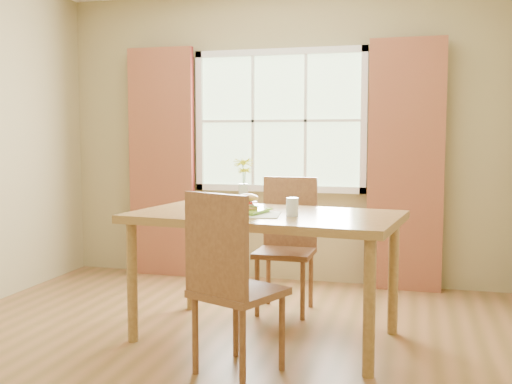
{
  "coord_description": "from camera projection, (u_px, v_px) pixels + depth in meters",
  "views": [
    {
      "loc": [
        1.24,
        -3.59,
        1.36
      ],
      "look_at": [
        0.23,
        0.19,
        0.99
      ],
      "focal_mm": 42.0,
      "sensor_mm": 36.0,
      "label": 1
    }
  ],
  "objects": [
    {
      "name": "room",
      "position": [
        214.0,
        138.0,
        3.77
      ],
      "size": [
        4.24,
        3.84,
        2.74
      ],
      "color": "brown",
      "rests_on": "ground"
    },
    {
      "name": "window",
      "position": [
        279.0,
        121.0,
        5.56
      ],
      "size": [
        1.62,
        0.06,
        1.32
      ],
      "color": "#B0D5A1",
      "rests_on": "room"
    },
    {
      "name": "curtain_left",
      "position": [
        162.0,
        163.0,
        5.8
      ],
      "size": [
        0.65,
        0.08,
        2.2
      ],
      "primitive_type": "cube",
      "color": "maroon",
      "rests_on": "room"
    },
    {
      "name": "curtain_right",
      "position": [
        406.0,
        166.0,
        5.21
      ],
      "size": [
        0.65,
        0.08,
        2.2
      ],
      "primitive_type": "cube",
      "color": "maroon",
      "rests_on": "room"
    },
    {
      "name": "dining_table",
      "position": [
        265.0,
        226.0,
        3.99
      ],
      "size": [
        1.85,
        1.19,
        0.85
      ],
      "rotation": [
        0.0,
        0.0,
        -0.13
      ],
      "color": "olive",
      "rests_on": "room"
    },
    {
      "name": "chair_near",
      "position": [
        228.0,
        277.0,
        3.34
      ],
      "size": [
        0.58,
        0.58,
        1.05
      ],
      "rotation": [
        0.0,
        0.0,
        -0.42
      ],
      "color": "brown",
      "rests_on": "room"
    },
    {
      "name": "chair_far",
      "position": [
        287.0,
        237.0,
        4.69
      ],
      "size": [
        0.43,
        0.43,
        1.04
      ],
      "rotation": [
        0.0,
        0.0,
        -0.0
      ],
      "color": "brown",
      "rests_on": "room"
    },
    {
      "name": "placemat",
      "position": [
        245.0,
        214.0,
        3.87
      ],
      "size": [
        0.49,
        0.39,
        0.01
      ],
      "primitive_type": "cube",
      "rotation": [
        0.0,
        0.0,
        0.15
      ],
      "color": "beige",
      "rests_on": "dining_table"
    },
    {
      "name": "plate",
      "position": [
        245.0,
        212.0,
        3.94
      ],
      "size": [
        0.33,
        0.33,
        0.01
      ],
      "primitive_type": "cube",
      "rotation": [
        0.0,
        0.0,
        -0.23
      ],
      "color": "#7CBB2E",
      "rests_on": "placemat"
    },
    {
      "name": "croissant_sandwich",
      "position": [
        248.0,
        202.0,
        3.92
      ],
      "size": [
        0.18,
        0.15,
        0.11
      ],
      "rotation": [
        0.0,
        0.0,
        -0.39
      ],
      "color": "gold",
      "rests_on": "plate"
    },
    {
      "name": "water_glass",
      "position": [
        292.0,
        207.0,
        3.8
      ],
      "size": [
        0.08,
        0.08,
        0.12
      ],
      "color": "silver",
      "rests_on": "dining_table"
    },
    {
      "name": "flower_vase",
      "position": [
        243.0,
        178.0,
        4.25
      ],
      "size": [
        0.14,
        0.14,
        0.35
      ],
      "color": "silver",
      "rests_on": "dining_table"
    }
  ]
}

